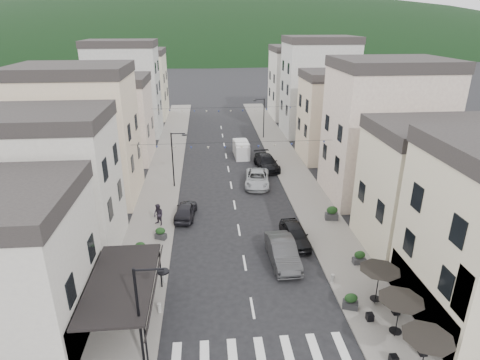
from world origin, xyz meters
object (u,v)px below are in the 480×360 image
object	(u,v)px
parked_car_d	(267,162)
parked_car_c	(257,179)
pedestrian_a	(137,272)
pedestrian_b	(158,215)
parked_car_b	(283,252)
delivery_van	(241,149)
parked_car_a	(295,234)
parked_car_e	(186,210)

from	to	relation	value
parked_car_d	parked_car_c	bearing A→B (deg)	-116.98
pedestrian_a	pedestrian_b	size ratio (longest dim) A/B	0.90
parked_car_d	pedestrian_a	bearing A→B (deg)	-126.54
parked_car_b	parked_car_c	xyz separation A→B (m)	(0.00, 14.87, -0.09)
parked_car_b	delivery_van	bearing A→B (deg)	89.62
parked_car_a	parked_car_d	distance (m)	17.40
parked_car_d	parked_car_a	bearing A→B (deg)	-98.70
parked_car_d	parked_car_e	bearing A→B (deg)	-134.77
delivery_van	parked_car_a	bearing A→B (deg)	-86.34
parked_car_d	pedestrian_b	xyz separation A→B (m)	(-11.44, -13.56, 0.29)
parked_car_b	pedestrian_a	size ratio (longest dim) A/B	3.00
parked_car_a	pedestrian_b	world-z (taller)	pedestrian_b
parked_car_a	delivery_van	world-z (taller)	delivery_van
parked_car_a	pedestrian_a	world-z (taller)	pedestrian_a
parked_car_b	parked_car_d	xyz separation A→B (m)	(1.80, 19.98, -0.06)
parked_car_b	parked_car_c	bearing A→B (deg)	87.72
parked_car_c	parked_car_b	bearing A→B (deg)	-82.49
pedestrian_a	parked_car_a	bearing A→B (deg)	-11.97
delivery_van	pedestrian_a	bearing A→B (deg)	-111.73
parked_car_e	pedestrian_a	world-z (taller)	pedestrian_a
pedestrian_a	pedestrian_b	world-z (taller)	pedestrian_b
parked_car_b	parked_car_e	xyz separation A→B (m)	(-7.40, 7.85, -0.13)
parked_car_b	pedestrian_b	size ratio (longest dim) A/B	2.69
parked_car_a	parked_car_d	world-z (taller)	parked_car_d
parked_car_b	delivery_van	size ratio (longest dim) A/B	1.16
parked_car_c	parked_car_e	world-z (taller)	parked_car_c
parked_car_d	parked_car_e	distance (m)	15.23
parked_car_a	parked_car_c	world-z (taller)	parked_car_a
pedestrian_b	parked_car_b	bearing A→B (deg)	6.27
pedestrian_a	parked_car_e	bearing A→B (deg)	41.09
parked_car_d	pedestrian_b	distance (m)	17.74
parked_car_a	parked_car_b	xyz separation A→B (m)	(-1.47, -2.59, 0.08)
delivery_van	pedestrian_a	size ratio (longest dim) A/B	2.58
parked_car_b	parked_car_a	bearing A→B (deg)	58.17
parked_car_a	pedestrian_a	distance (m)	12.50
parked_car_b	parked_car_c	size ratio (longest dim) A/B	0.95
parked_car_e	pedestrian_b	bearing A→B (deg)	39.10
parked_car_c	delivery_van	world-z (taller)	delivery_van
parked_car_c	pedestrian_b	bearing A→B (deg)	-131.30
pedestrian_b	parked_car_e	bearing A→B (deg)	72.37
parked_car_c	pedestrian_a	bearing A→B (deg)	-114.07
parked_car_d	parked_car_e	size ratio (longest dim) A/B	1.29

